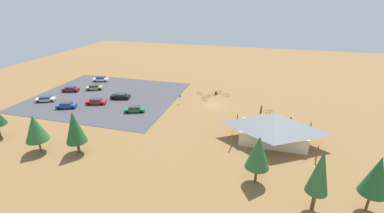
{
  "coord_description": "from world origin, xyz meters",
  "views": [
    {
      "loc": [
        -10.78,
        57.92,
        24.29
      ],
      "look_at": [
        3.87,
        4.94,
        1.2
      ],
      "focal_mm": 24.8,
      "sensor_mm": 36.0,
      "label": 1
    }
  ],
  "objects_px": {
    "bicycle_white_yard_front": "(265,119)",
    "car_blue_inner_stall": "(66,105)",
    "car_silver_far_end": "(45,99)",
    "visitor_crossing_yard": "(261,109)",
    "pine_midwest": "(377,176)",
    "car_tan_near_entry": "(94,87)",
    "pine_east": "(258,152)",
    "car_black_by_curb": "(120,96)",
    "bicycle_yellow_trailside": "(204,99)",
    "car_maroon_second_row": "(71,89)",
    "bicycle_orange_yard_center": "(269,111)",
    "car_green_front_row": "(135,109)",
    "bicycle_silver_by_bin": "(200,93)",
    "pine_west": "(320,172)",
    "bicycle_black_yard_left": "(281,119)",
    "visitor_near_lot": "(291,120)",
    "pine_mideast": "(35,128)",
    "bike_pavilion": "(274,126)",
    "car_white_mid_lot": "(101,79)",
    "lot_sign": "(180,98)",
    "bicycle_red_back_row": "(220,92)",
    "pine_far_east": "(75,127)",
    "bicycle_purple_lone_east": "(212,94)",
    "trash_bin": "(216,93)",
    "bicycle_teal_edge_south": "(226,95)",
    "car_red_aisle_side": "(96,101)"
  },
  "relations": [
    {
      "from": "pine_west",
      "to": "bicycle_black_yard_left",
      "type": "height_order",
      "value": "pine_west"
    },
    {
      "from": "car_silver_far_end",
      "to": "visitor_near_lot",
      "type": "xyz_separation_m",
      "value": [
        -57.63,
        -2.84,
        0.23
      ]
    },
    {
      "from": "pine_midwest",
      "to": "car_black_by_curb",
      "type": "bearing_deg",
      "value": -28.25
    },
    {
      "from": "pine_far_east",
      "to": "car_silver_far_end",
      "type": "height_order",
      "value": "pine_far_east"
    },
    {
      "from": "bicycle_white_yard_front",
      "to": "car_blue_inner_stall",
      "type": "relative_size",
      "value": 0.34
    },
    {
      "from": "car_tan_near_entry",
      "to": "visitor_near_lot",
      "type": "height_order",
      "value": "visitor_near_lot"
    },
    {
      "from": "bicycle_red_back_row",
      "to": "bicycle_purple_lone_east",
      "type": "bearing_deg",
      "value": 51.61
    },
    {
      "from": "car_black_by_curb",
      "to": "car_blue_inner_stall",
      "type": "bearing_deg",
      "value": 44.02
    },
    {
      "from": "car_black_by_curb",
      "to": "visitor_near_lot",
      "type": "bearing_deg",
      "value": 174.83
    },
    {
      "from": "bike_pavilion",
      "to": "visitor_near_lot",
      "type": "xyz_separation_m",
      "value": [
        -3.61,
        -8.14,
        -2.18
      ]
    },
    {
      "from": "bicycle_yellow_trailside",
      "to": "car_red_aisle_side",
      "type": "distance_m",
      "value": 26.35
    },
    {
      "from": "pine_midwest",
      "to": "car_blue_inner_stall",
      "type": "bearing_deg",
      "value": -16.68
    },
    {
      "from": "trash_bin",
      "to": "bicycle_purple_lone_east",
      "type": "height_order",
      "value": "bicycle_purple_lone_east"
    },
    {
      "from": "bicycle_purple_lone_east",
      "to": "bicycle_teal_edge_south",
      "type": "height_order",
      "value": "bicycle_purple_lone_east"
    },
    {
      "from": "bicycle_white_yard_front",
      "to": "bicycle_orange_yard_center",
      "type": "relative_size",
      "value": 0.9
    },
    {
      "from": "bicycle_orange_yard_center",
      "to": "car_green_front_row",
      "type": "distance_m",
      "value": 30.08
    },
    {
      "from": "pine_mideast",
      "to": "bicycle_black_yard_left",
      "type": "bearing_deg",
      "value": -149.48
    },
    {
      "from": "bicycle_yellow_trailside",
      "to": "car_maroon_second_row",
      "type": "distance_m",
      "value": 36.78
    },
    {
      "from": "visitor_near_lot",
      "to": "pine_west",
      "type": "bearing_deg",
      "value": 92.73
    },
    {
      "from": "pine_midwest",
      "to": "visitor_crossing_yard",
      "type": "bearing_deg",
      "value": -63.23
    },
    {
      "from": "bicycle_red_back_row",
      "to": "car_silver_far_end",
      "type": "bearing_deg",
      "value": 22.74
    },
    {
      "from": "visitor_crossing_yard",
      "to": "bicycle_yellow_trailside",
      "type": "bearing_deg",
      "value": -15.46
    },
    {
      "from": "bicycle_red_back_row",
      "to": "car_maroon_second_row",
      "type": "bearing_deg",
      "value": 13.07
    },
    {
      "from": "car_silver_far_end",
      "to": "bicycle_yellow_trailside",
      "type": "bearing_deg",
      "value": -163.49
    },
    {
      "from": "lot_sign",
      "to": "visitor_near_lot",
      "type": "height_order",
      "value": "lot_sign"
    },
    {
      "from": "pine_far_east",
      "to": "pine_mideast",
      "type": "bearing_deg",
      "value": 12.06
    },
    {
      "from": "pine_east",
      "to": "bicycle_silver_by_bin",
      "type": "bearing_deg",
      "value": -63.59
    },
    {
      "from": "pine_east",
      "to": "car_black_by_curb",
      "type": "bearing_deg",
      "value": -34.71
    },
    {
      "from": "bike_pavilion",
      "to": "pine_mideast",
      "type": "xyz_separation_m",
      "value": [
        37.61,
        13.76,
        1.29
      ]
    },
    {
      "from": "bicycle_black_yard_left",
      "to": "car_green_front_row",
      "type": "xyz_separation_m",
      "value": [
        31.62,
        4.16,
        0.36
      ]
    },
    {
      "from": "trash_bin",
      "to": "pine_west",
      "type": "height_order",
      "value": "pine_west"
    },
    {
      "from": "car_black_by_curb",
      "to": "car_blue_inner_stall",
      "type": "xyz_separation_m",
      "value": [
        9.04,
        8.74,
        -0.02
      ]
    },
    {
      "from": "car_tan_near_entry",
      "to": "car_blue_inner_stall",
      "type": "relative_size",
      "value": 0.98
    },
    {
      "from": "bicycle_silver_by_bin",
      "to": "car_black_by_curb",
      "type": "bearing_deg",
      "value": 24.19
    },
    {
      "from": "bicycle_silver_by_bin",
      "to": "visitor_near_lot",
      "type": "relative_size",
      "value": 0.91
    },
    {
      "from": "car_tan_near_entry",
      "to": "bike_pavilion",
      "type": "bearing_deg",
      "value": 161.22
    },
    {
      "from": "bicycle_yellow_trailside",
      "to": "car_silver_far_end",
      "type": "bearing_deg",
      "value": 16.51
    },
    {
      "from": "pine_west",
      "to": "bicycle_black_yard_left",
      "type": "xyz_separation_m",
      "value": [
        2.92,
        -25.15,
        -5.15
      ]
    },
    {
      "from": "car_green_front_row",
      "to": "pine_east",
      "type": "bearing_deg",
      "value": 147.39
    },
    {
      "from": "bicycle_red_back_row",
      "to": "car_silver_far_end",
      "type": "distance_m",
      "value": 43.97
    },
    {
      "from": "pine_mideast",
      "to": "lot_sign",
      "type": "bearing_deg",
      "value": -121.07
    },
    {
      "from": "pine_far_east",
      "to": "bicycle_black_yard_left",
      "type": "relative_size",
      "value": 5.8
    },
    {
      "from": "bicycle_silver_by_bin",
      "to": "car_white_mid_lot",
      "type": "xyz_separation_m",
      "value": [
        31.96,
        -3.35,
        0.43
      ]
    },
    {
      "from": "pine_midwest",
      "to": "car_tan_near_entry",
      "type": "relative_size",
      "value": 1.65
    },
    {
      "from": "visitor_near_lot",
      "to": "bicycle_red_back_row",
      "type": "bearing_deg",
      "value": -39.66
    },
    {
      "from": "pine_far_east",
      "to": "visitor_near_lot",
      "type": "relative_size",
      "value": 4.16
    },
    {
      "from": "bicycle_purple_lone_east",
      "to": "bicycle_yellow_trailside",
      "type": "xyz_separation_m",
      "value": [
        1.13,
        3.66,
        -0.03
      ]
    },
    {
      "from": "pine_mideast",
      "to": "pine_midwest",
      "type": "bearing_deg",
      "value": 179.65
    },
    {
      "from": "pine_west",
      "to": "bicycle_orange_yard_center",
      "type": "xyz_separation_m",
      "value": [
        5.39,
        -28.4,
        -5.11
      ]
    },
    {
      "from": "car_silver_far_end",
      "to": "visitor_crossing_yard",
      "type": "bearing_deg",
      "value": -171.94
    }
  ]
}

